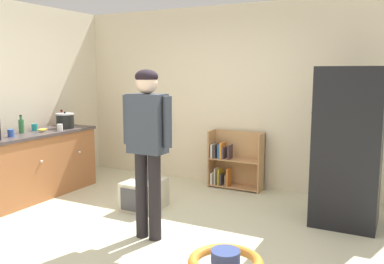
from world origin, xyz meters
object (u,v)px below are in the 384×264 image
(banana_bunch, at_px, (43,130))
(standing_person, at_px, (147,137))
(ketchup_bottle, at_px, (62,119))
(teal_cup, at_px, (35,127))
(white_cup, at_px, (60,127))
(blue_cup, at_px, (11,133))
(bookshelf, at_px, (233,163))
(kitchen_counter, at_px, (25,167))
(crock_pot, at_px, (65,121))
(green_glass_bottle, at_px, (21,126))
(pet_carrier, at_px, (144,194))
(refrigerator, at_px, (348,147))

(banana_bunch, bearing_deg, standing_person, -15.86)
(ketchup_bottle, xyz_separation_m, teal_cup, (0.05, -0.57, -0.05))
(white_cup, bearing_deg, blue_cup, -102.79)
(blue_cup, height_order, teal_cup, same)
(white_cup, bearing_deg, teal_cup, -155.65)
(banana_bunch, height_order, ketchup_bottle, ketchup_bottle)
(bookshelf, xyz_separation_m, banana_bunch, (-2.21, -1.55, 0.55))
(kitchen_counter, height_order, crock_pot, crock_pot)
(kitchen_counter, xyz_separation_m, ketchup_bottle, (-0.16, 0.87, 0.55))
(crock_pot, relative_size, ketchup_bottle, 1.05)
(teal_cup, bearing_deg, white_cup, 24.35)
(standing_person, relative_size, banana_bunch, 11.20)
(green_glass_bottle, xyz_separation_m, ketchup_bottle, (-0.07, 0.82, 0.00))
(kitchen_counter, height_order, white_cup, white_cup)
(kitchen_counter, xyz_separation_m, white_cup, (0.21, 0.45, 0.50))
(pet_carrier, relative_size, blue_cup, 5.81)
(standing_person, distance_m, teal_cup, 2.40)
(crock_pot, xyz_separation_m, white_cup, (0.12, -0.23, -0.06))
(kitchen_counter, distance_m, bookshelf, 2.92)
(pet_carrier, height_order, ketchup_bottle, ketchup_bottle)
(crock_pot, height_order, ketchup_bottle, crock_pot)
(refrigerator, xyz_separation_m, blue_cup, (-3.90, -1.30, 0.06))
(ketchup_bottle, relative_size, white_cup, 2.59)
(kitchen_counter, distance_m, pet_carrier, 1.71)
(standing_person, xyz_separation_m, white_cup, (-1.98, 0.78, -0.12))
(bookshelf, bearing_deg, kitchen_counter, -141.31)
(kitchen_counter, xyz_separation_m, blue_cup, (0.06, -0.23, 0.50))
(bookshelf, xyz_separation_m, teal_cup, (-2.40, -1.53, 0.57))
(white_cup, bearing_deg, kitchen_counter, -115.33)
(blue_cup, bearing_deg, bookshelf, 42.84)
(banana_bunch, height_order, blue_cup, blue_cup)
(pet_carrier, distance_m, blue_cup, 1.87)
(crock_pot, relative_size, white_cup, 2.73)
(ketchup_bottle, bearing_deg, teal_cup, -85.41)
(bookshelf, xyz_separation_m, standing_person, (-0.08, -2.16, 0.69))
(green_glass_bottle, bearing_deg, blue_cup, -62.81)
(banana_bunch, bearing_deg, kitchen_counter, -104.51)
(crock_pot, bearing_deg, bookshelf, 27.67)
(crock_pot, distance_m, teal_cup, 0.44)
(refrigerator, relative_size, banana_bunch, 11.42)
(pet_carrier, xyz_separation_m, ketchup_bottle, (-1.80, 0.44, 0.82))
(refrigerator, xyz_separation_m, teal_cup, (-4.08, -0.77, 0.06))
(bookshelf, bearing_deg, refrigerator, -24.26)
(refrigerator, distance_m, standing_person, 2.26)
(standing_person, bearing_deg, teal_cup, 164.80)
(kitchen_counter, xyz_separation_m, bookshelf, (2.28, 1.82, -0.07))
(pet_carrier, distance_m, crock_pot, 1.77)
(standing_person, xyz_separation_m, teal_cup, (-2.31, 0.63, -0.12))
(standing_person, height_order, crock_pot, standing_person)
(green_glass_bottle, bearing_deg, refrigerator, 14.06)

